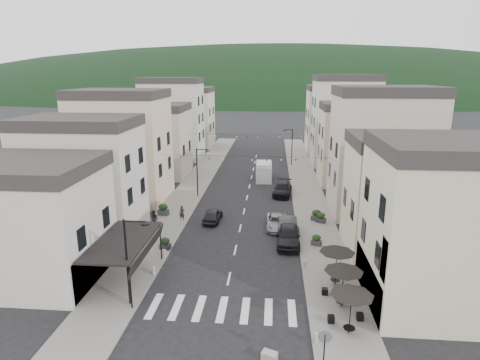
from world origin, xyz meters
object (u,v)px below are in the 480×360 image
object	(u,v)px
parked_car_b	(288,227)
pedestrian_b	(154,219)
parked_car_d	(283,189)
parked_car_e	(213,215)
parked_car_c	(277,222)
delivery_van	(264,171)
parked_car_a	(289,235)
pedestrian_a	(182,213)

from	to	relation	value
parked_car_b	pedestrian_b	world-z (taller)	pedestrian_b
parked_car_d	parked_car_e	distance (m)	12.29
parked_car_c	parked_car_e	world-z (taller)	parked_car_e
parked_car_c	delivery_van	world-z (taller)	delivery_van
parked_car_a	parked_car_b	xyz separation A→B (m)	(0.00, 2.03, -0.07)
parked_car_e	parked_car_c	bearing A→B (deg)	171.85
parked_car_b	pedestrian_a	xyz separation A→B (m)	(-10.71, 2.76, 0.11)
pedestrian_a	pedestrian_b	bearing A→B (deg)	-125.17
parked_car_d	parked_car_e	bearing A→B (deg)	-119.66
pedestrian_b	parked_car_b	bearing A→B (deg)	9.48
parked_car_a	parked_car_c	bearing A→B (deg)	106.80
delivery_van	pedestrian_b	world-z (taller)	delivery_van
pedestrian_a	parked_car_c	bearing A→B (deg)	2.22
parked_car_a	pedestrian_a	world-z (taller)	parked_car_a
parked_car_d	pedestrian_b	distance (m)	17.78
pedestrian_b	parked_car_a	bearing A→B (deg)	0.62
parked_car_a	pedestrian_b	xyz separation A→B (m)	(-12.91, 2.45, 0.15)
parked_car_b	delivery_van	bearing A→B (deg)	96.07
delivery_van	pedestrian_a	bearing A→B (deg)	-116.00
parked_car_b	parked_car_d	bearing A→B (deg)	89.33
parked_car_a	pedestrian_a	size ratio (longest dim) A/B	3.23
parked_car_d	pedestrian_a	size ratio (longest dim) A/B	3.31
parked_car_b	parked_car_a	bearing A→B (deg)	-91.83
parked_car_b	parked_car_d	world-z (taller)	parked_car_b
parked_car_a	pedestrian_a	bearing A→B (deg)	157.86
parked_car_a	parked_car_d	distance (m)	14.94
parked_car_a	parked_car_e	size ratio (longest dim) A/B	1.28
parked_car_e	pedestrian_a	size ratio (longest dim) A/B	2.53
pedestrian_a	delivery_van	bearing A→B (deg)	73.75
parked_car_a	pedestrian_a	xyz separation A→B (m)	(-10.71, 4.78, 0.04)
parked_car_e	delivery_van	xyz separation A→B (m)	(4.77, 17.13, 0.62)
parked_car_b	delivery_van	distance (m)	20.36
pedestrian_a	parked_car_e	bearing A→B (deg)	13.20
parked_car_b	parked_car_e	size ratio (longest dim) A/B	1.22
parked_car_c	parked_car_e	size ratio (longest dim) A/B	1.14
parked_car_c	pedestrian_a	world-z (taller)	pedestrian_a
parked_car_b	parked_car_c	bearing A→B (deg)	118.00
parked_car_a	parked_car_d	bearing A→B (deg)	92.94
parked_car_b	parked_car_e	xyz separation A→B (m)	(-7.57, 3.03, -0.12)
parked_car_a	parked_car_d	world-z (taller)	parked_car_a
parked_car_d	parked_car_c	bearing A→B (deg)	-86.94
pedestrian_a	parked_car_d	bearing A→B (deg)	52.38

